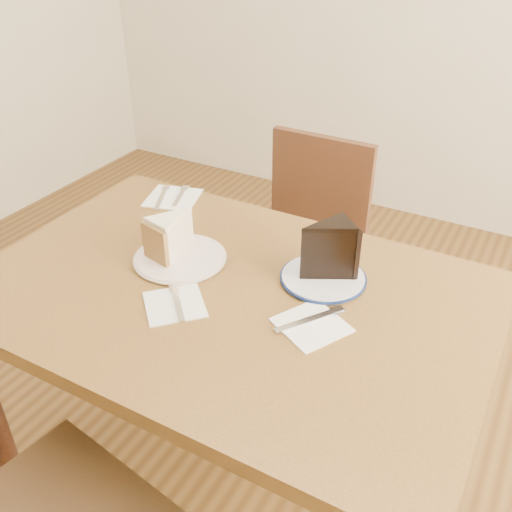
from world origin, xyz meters
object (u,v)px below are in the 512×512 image
object	(u,v)px
plate_cream	(180,258)
carrot_cake	(175,235)
table	(229,322)
chair_far	(301,254)
chocolate_cake	(324,252)
plate_navy	(323,278)

from	to	relation	value
plate_cream	carrot_cake	xyz separation A→B (m)	(-0.02, 0.02, 0.05)
table	chair_far	distance (m)	0.64
table	chair_far	xyz separation A→B (m)	(-0.09, 0.61, -0.17)
table	chocolate_cake	distance (m)	0.29
chocolate_cake	plate_cream	bearing A→B (deg)	58.49
chair_far	plate_cream	bearing A→B (deg)	82.20
table	plate_navy	xyz separation A→B (m)	(0.18, 0.14, 0.10)
chair_far	carrot_cake	size ratio (longest dim) A/B	7.29
plate_cream	chocolate_cake	world-z (taller)	chocolate_cake
carrot_cake	chocolate_cake	xyz separation A→B (m)	(0.37, 0.08, 0.02)
plate_cream	carrot_cake	size ratio (longest dim) A/B	1.89
plate_navy	chair_far	bearing A→B (deg)	119.64
plate_navy	carrot_cake	distance (m)	0.38
table	plate_cream	world-z (taller)	plate_cream
chair_far	plate_navy	bearing A→B (deg)	120.35
table	chocolate_cake	size ratio (longest dim) A/B	9.53
table	plate_cream	bearing A→B (deg)	164.38
chair_far	chocolate_cake	distance (m)	0.63
plate_navy	chocolate_cake	distance (m)	0.07
plate_cream	chocolate_cake	bearing A→B (deg)	15.96
chocolate_cake	chair_far	bearing A→B (deg)	-17.92
carrot_cake	chocolate_cake	bearing A→B (deg)	26.51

